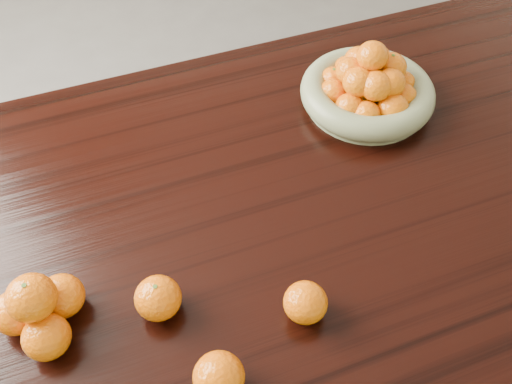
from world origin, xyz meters
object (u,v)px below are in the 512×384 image
object	(u,v)px
orange_pyramid	(39,310)
dining_table	(248,240)
loose_orange_0	(158,298)
fruit_bowl	(369,88)

from	to	relation	value
orange_pyramid	dining_table	bearing A→B (deg)	14.82
dining_table	loose_orange_0	bearing A→B (deg)	-145.89
fruit_bowl	loose_orange_0	world-z (taller)	fruit_bowl
dining_table	fruit_bowl	bearing A→B (deg)	28.98
fruit_bowl	dining_table	bearing A→B (deg)	-151.02
dining_table	loose_orange_0	xyz separation A→B (m)	(-0.21, -0.14, 0.13)
dining_table	orange_pyramid	world-z (taller)	orange_pyramid
dining_table	loose_orange_0	distance (m)	0.28
fruit_bowl	orange_pyramid	xyz separation A→B (m)	(-0.75, -0.30, 0.00)
orange_pyramid	loose_orange_0	distance (m)	0.19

